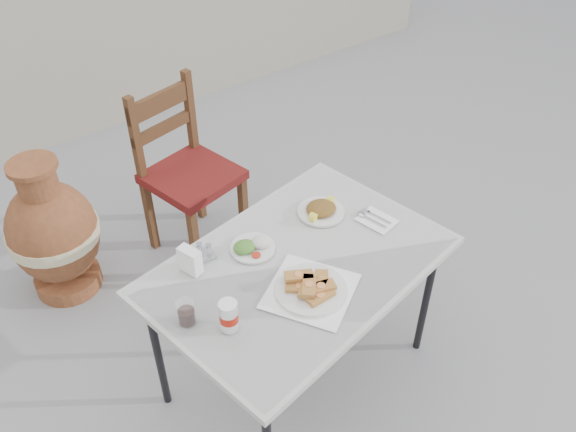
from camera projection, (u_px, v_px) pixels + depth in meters
ground at (311, 351)px, 2.79m from camera, size 80.00×80.00×0.00m
cafe_table at (299, 272)px, 2.30m from camera, size 1.22×0.93×0.67m
pide_plate at (311, 286)px, 2.14m from camera, size 0.40×0.40×0.06m
salad_rice_plate at (252, 246)px, 2.32m from camera, size 0.17×0.17×0.04m
salad_chopped_plate at (321, 210)px, 2.49m from camera, size 0.19×0.19×0.04m
soda_can at (229, 316)px, 2.00m from camera, size 0.06×0.06×0.12m
cola_glass at (186, 314)px, 2.03m from camera, size 0.06×0.06×0.09m
napkin_holder at (190, 260)px, 2.21m from camera, size 0.07×0.09×0.10m
condiment_caddy at (202, 253)px, 2.28m from camera, size 0.09×0.07×0.06m
cutlery_napkin at (374, 219)px, 2.46m from camera, size 0.14×0.17×0.01m
chair at (187, 171)px, 3.07m from camera, size 0.48×0.48×0.92m
terracotta_urn at (54, 233)px, 2.89m from camera, size 0.43×0.43×0.75m
back_wall at (75, 42)px, 3.95m from camera, size 6.00×0.25×1.20m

